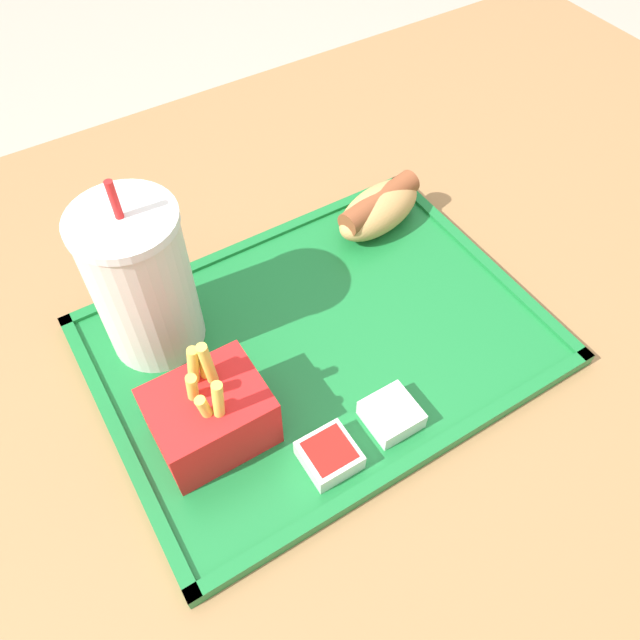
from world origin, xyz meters
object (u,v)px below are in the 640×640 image
at_px(soda_cup, 142,282).
at_px(sauce_cup_mayo, 391,414).
at_px(fries_carton, 210,415).
at_px(hot_dog_far, 379,208).
at_px(sauce_cup_ketchup, 329,455).

distance_m(soda_cup, sauce_cup_mayo, 0.25).
height_order(fries_carton, sauce_cup_mayo, fries_carton).
bearing_deg(soda_cup, hot_dog_far, 3.21).
xyz_separation_m(hot_dog_far, sauce_cup_mayo, (-0.13, -0.21, -0.02)).
xyz_separation_m(soda_cup, hot_dog_far, (0.27, 0.02, -0.05)).
distance_m(hot_dog_far, fries_carton, 0.30).
bearing_deg(sauce_cup_mayo, soda_cup, 125.18).
bearing_deg(fries_carton, sauce_cup_mayo, -26.91).
relative_size(hot_dog_far, sauce_cup_ketchup, 2.77).
height_order(hot_dog_far, sauce_cup_ketchup, hot_dog_far).
distance_m(soda_cup, hot_dog_far, 0.27).
distance_m(fries_carton, sauce_cup_mayo, 0.16).
bearing_deg(sauce_cup_mayo, sauce_cup_ketchup, -176.49).
relative_size(fries_carton, sauce_cup_ketchup, 2.51).
relative_size(fries_carton, sauce_cup_mayo, 2.51).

